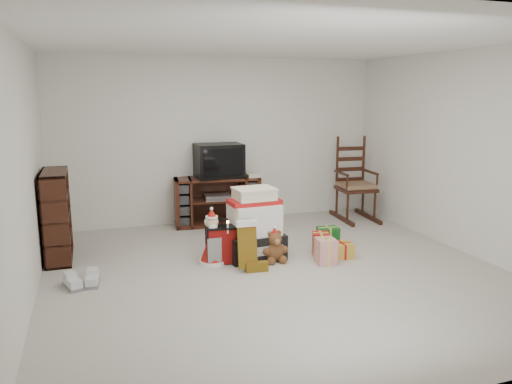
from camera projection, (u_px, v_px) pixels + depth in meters
room at (278, 162)px, 5.32m from camera, size 5.01×5.01×2.51m
tv_stand at (217, 201)px, 7.55m from camera, size 1.31×0.58×0.73m
bookshelf at (57, 217)px, 5.97m from camera, size 0.29×0.88×1.07m
rocking_chair at (354, 190)px, 7.90m from camera, size 0.61×0.93×1.35m
gift_pile at (254, 228)px, 6.02m from camera, size 0.70×0.53×0.85m
red_suitcase at (222, 245)px, 5.85m from camera, size 0.36×0.22×0.52m
stocking at (247, 246)px, 5.58m from camera, size 0.28×0.14×0.59m
teddy_bear at (274, 248)px, 5.92m from camera, size 0.25×0.22×0.37m
santa_figurine at (268, 226)px, 6.71m from camera, size 0.28×0.26×0.56m
mrs_claus_figurine at (212, 243)px, 5.84m from camera, size 0.32×0.31×0.66m
sneaker_pair at (82, 281)px, 5.18m from camera, size 0.39×0.33×0.11m
gift_cluster at (330, 247)px, 6.13m from camera, size 0.50×0.77×0.23m
crt_television at (219, 161)px, 7.44m from camera, size 0.69×0.51×0.50m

